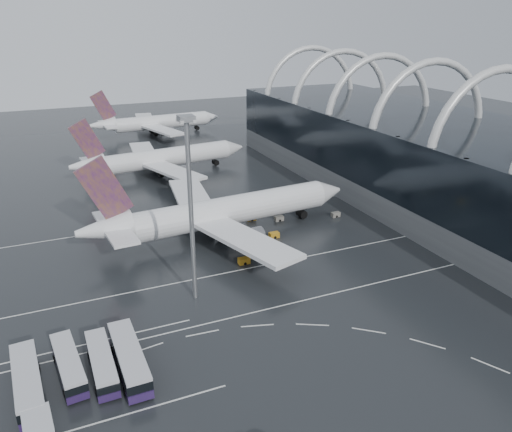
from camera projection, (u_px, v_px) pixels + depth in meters
name	position (u px, v px, depth m)	size (l,w,h in m)	color
ground	(249.00, 306.00, 80.48)	(420.00, 420.00, 0.00)	black
terminal	(459.00, 167.00, 116.08)	(42.00, 160.00, 34.90)	#5A5E60
lane_marking_near	(254.00, 312.00, 78.77)	(120.00, 0.25, 0.01)	silver
lane_marking_mid	(224.00, 273.00, 90.68)	(120.00, 0.25, 0.01)	silver
lane_marking_far	(182.00, 220.00, 114.51)	(120.00, 0.25, 0.01)	silver
bus_bay_line_south	(112.00, 419.00, 57.98)	(28.00, 0.25, 0.01)	silver
bus_bay_line_north	(95.00, 342.00, 71.59)	(28.00, 0.25, 0.01)	silver
airliner_main	(220.00, 213.00, 104.51)	(60.43, 52.81, 20.45)	white
airliner_gate_b	(160.00, 159.00, 145.98)	(53.26, 47.54, 18.49)	white
airliner_gate_c	(155.00, 123.00, 195.26)	(51.59, 47.52, 18.38)	white
bus_row_near_a	(27.00, 382.00, 61.06)	(4.02, 13.79, 3.35)	#221542
bus_row_near_b	(69.00, 365.00, 64.45)	(3.85, 12.25, 2.97)	#221542
bus_row_near_c	(102.00, 363.00, 64.81)	(3.01, 12.13, 2.98)	#221542
bus_row_near_d	(129.00, 358.00, 65.29)	(3.53, 13.97, 3.43)	#221542
floodlight_mast	(190.00, 189.00, 75.98)	(2.32, 2.32, 30.22)	gray
gse_cart_belly_a	(274.00, 235.00, 105.19)	(2.11, 1.24, 1.15)	#BD8119
gse_cart_belly_b	(279.00, 218.00, 113.86)	(2.03, 1.20, 1.11)	slate
gse_cart_belly_c	(244.00, 261.00, 94.09)	(2.16, 1.28, 1.18)	#BD8119
gse_cart_belly_d	(336.00, 214.00, 116.17)	(1.97, 1.16, 1.07)	slate
gse_cart_belly_e	(251.00, 218.00, 114.12)	(2.07, 1.22, 1.13)	#BD8119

